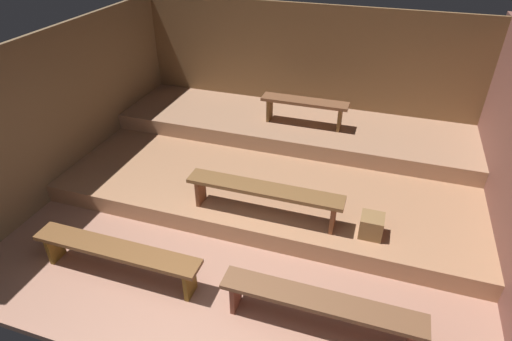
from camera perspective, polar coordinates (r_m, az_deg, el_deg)
The scene contains 10 objects.
ground at distance 6.29m, azimuth 1.09°, elevation -4.49°, with size 6.84×5.80×0.08m, color #A77660.
wall_back at distance 7.91m, azimuth 6.79°, elevation 13.29°, with size 6.84×0.06×2.31m, color brown.
wall_left at distance 7.07m, azimuth -23.39°, elevation 8.36°, with size 0.06×5.80×2.31m, color brown.
platform_lower at distance 6.80m, azimuth 3.01°, elevation 0.38°, with size 6.04×3.48×0.27m, color #AC7A57.
platform_middle at distance 7.48m, azimuth 5.06°, elevation 5.86°, with size 6.04×1.56×0.27m, color #A97C5E.
bench_floor_left at distance 5.18m, azimuth -18.34°, elevation -10.47°, with size 2.06×0.30×0.44m.
bench_floor_right at distance 4.47m, azimuth 8.70°, elevation -17.47°, with size 2.06×0.30×0.44m.
bench_lower_center at distance 5.38m, azimuth 1.11°, elevation -2.96°, with size 2.04×0.30×0.44m.
bench_middle_center at distance 7.15m, azimuth 6.57°, elevation 8.76°, with size 1.45×0.30×0.44m.
wooden_crate_lower at distance 5.40m, azimuth 15.33°, elevation -7.20°, with size 0.28×0.28×0.28m, color olive.
Camera 1 is at (1.45, -2.29, 3.78)m, focal length 29.61 mm.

